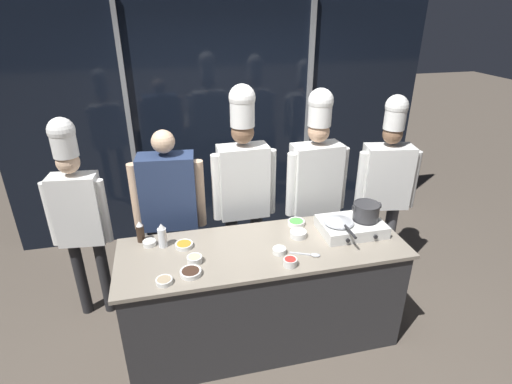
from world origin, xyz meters
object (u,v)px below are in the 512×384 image
chef_head (77,207)px  prep_bowl_ginger (195,259)px  chef_line (316,179)px  serving_spoon_slotted (311,255)px  person_guest (170,205)px  stock_pot (366,211)px  prep_bowl_mushrooms (164,281)px  squeeze_bottle_clear (162,236)px  prep_bowl_onion (298,233)px  chef_pastry (386,178)px  prep_bowl_soy_glaze (191,272)px  prep_bowl_scallions (296,222)px  chef_sous (243,180)px  squeeze_bottle_soy (140,232)px  prep_bowl_bell_pepper (290,262)px  prep_bowl_chicken (149,243)px  prep_bowl_carrots (184,245)px  frying_pan (339,220)px  portable_stove (351,226)px  prep_bowl_bean_sprouts (279,250)px

chef_head → prep_bowl_ginger: bearing=146.1°
chef_head → chef_line: size_ratio=0.94×
serving_spoon_slotted → person_guest: (-0.98, 0.87, 0.10)m
stock_pot → prep_bowl_mushrooms: bearing=-168.6°
squeeze_bottle_clear → chef_line: (1.40, 0.47, 0.13)m
prep_bowl_onion → chef_pastry: chef_pastry is taller
prep_bowl_soy_glaze → prep_bowl_scallions: bearing=27.6°
squeeze_bottle_clear → prep_bowl_ginger: size_ratio=1.80×
squeeze_bottle_clear → chef_line: size_ratio=0.10×
chef_sous → squeeze_bottle_soy: bearing=22.7°
chef_line → prep_bowl_scallions: bearing=48.4°
prep_bowl_ginger → prep_bowl_mushrooms: bearing=-139.5°
prep_bowl_bell_pepper → chef_head: (-1.53, 0.93, 0.15)m
prep_bowl_scallions → prep_bowl_chicken: same height
prep_bowl_soy_glaze → prep_bowl_scallions: size_ratio=1.04×
stock_pot → prep_bowl_carrots: stock_pot is taller
frying_pan → chef_pastry: chef_pastry is taller
squeeze_bottle_soy → prep_bowl_scallions: (1.26, -0.04, -0.06)m
squeeze_bottle_soy → person_guest: (0.24, 0.38, 0.02)m
prep_bowl_scallions → chef_sous: chef_sous is taller
serving_spoon_slotted → prep_bowl_mushrooms: bearing=-175.7°
prep_bowl_bell_pepper → serving_spoon_slotted: (0.19, 0.08, -0.03)m
stock_pot → prep_bowl_scallions: 0.57m
chef_head → prep_bowl_soy_glaze: bearing=139.9°
prep_bowl_bell_pepper → serving_spoon_slotted: size_ratio=0.45×
prep_bowl_onion → serving_spoon_slotted: size_ratio=0.60×
prep_bowl_scallions → prep_bowl_mushrooms: bearing=-154.2°
prep_bowl_onion → squeeze_bottle_clear: bearing=174.2°
portable_stove → squeeze_bottle_soy: squeeze_bottle_soy is taller
portable_stove → prep_bowl_mushrooms: (-1.50, -0.32, -0.03)m
portable_stove → serving_spoon_slotted: (-0.43, -0.25, -0.04)m
portable_stove → prep_bowl_ginger: portable_stove is taller
prep_bowl_bell_pepper → prep_bowl_onion: size_ratio=0.75×
prep_bowl_onion → chef_line: (0.35, 0.58, 0.19)m
chef_head → chef_sous: bearing=-172.0°
prep_bowl_carrots → prep_bowl_scallions: size_ratio=0.94×
stock_pot → chef_line: size_ratio=0.12×
frying_pan → chef_sous: bearing=134.7°
squeeze_bottle_soy → prep_bowl_ginger: squeeze_bottle_soy is taller
prep_bowl_carrots → prep_bowl_bean_sprouts: size_ratio=1.32×
portable_stove → serving_spoon_slotted: size_ratio=2.28×
stock_pot → chef_pastry: 0.80m
squeeze_bottle_clear → chef_head: (-0.66, 0.47, 0.09)m
chef_pastry → squeeze_bottle_clear: bearing=22.9°
squeeze_bottle_clear → prep_bowl_chicken: squeeze_bottle_clear is taller
chef_sous → stock_pot: bearing=142.4°
prep_bowl_scallions → chef_pastry: chef_pastry is taller
stock_pot → chef_sous: bearing=143.6°
prep_bowl_soy_glaze → chef_head: size_ratio=0.08×
prep_bowl_soy_glaze → squeeze_bottle_clear: bearing=113.4°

